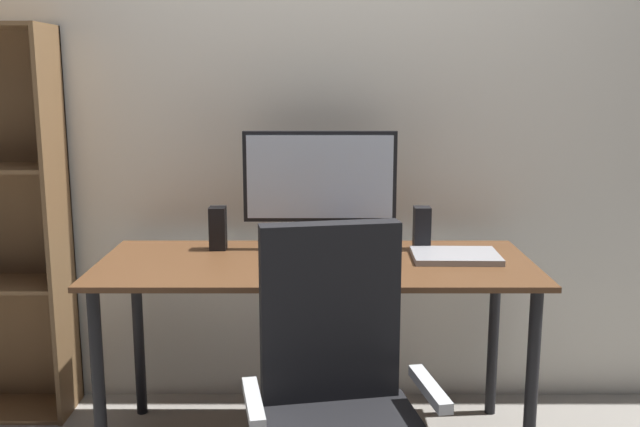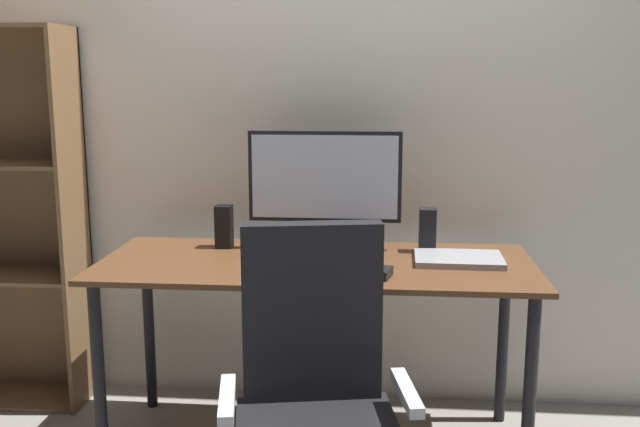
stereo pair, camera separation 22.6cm
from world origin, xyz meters
TOP-DOWN VIEW (x-y plane):
  - back_wall at (0.00, 0.50)m, footprint 6.40×0.10m
  - desk at (0.00, 0.00)m, footprint 1.60×0.67m
  - monitor at (0.02, 0.19)m, footprint 0.60×0.20m
  - keyboard at (0.01, -0.19)m, footprint 0.29×0.12m
  - mouse at (0.24, -0.20)m, footprint 0.08×0.11m
  - coffee_mug at (0.12, 0.04)m, footprint 0.10×0.08m
  - laptop at (0.52, 0.04)m, footprint 0.32×0.24m
  - speaker_left at (-0.38, 0.18)m, footprint 0.06×0.07m
  - speaker_right at (0.42, 0.18)m, footprint 0.06×0.07m
  - bookshelf at (-1.40, 0.34)m, footprint 0.69×0.28m

SIDE VIEW (x-z plane):
  - desk at x=0.00m, z-range 0.28..1.02m
  - keyboard at x=0.01m, z-range 0.74..0.76m
  - laptop at x=0.52m, z-range 0.74..0.76m
  - mouse at x=0.24m, z-range 0.74..0.77m
  - coffee_mug at x=0.12m, z-range 0.74..0.84m
  - bookshelf at x=-1.40m, z-range -0.01..1.61m
  - speaker_left at x=-0.38m, z-range 0.74..0.91m
  - speaker_right at x=0.42m, z-range 0.74..0.91m
  - monitor at x=0.02m, z-range 0.77..1.24m
  - back_wall at x=0.00m, z-range 0.00..2.60m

